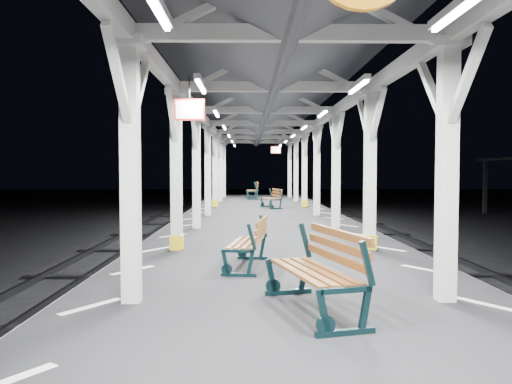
{
  "coord_description": "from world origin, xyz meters",
  "views": [
    {
      "loc": [
        -0.52,
        -8.28,
        2.68
      ],
      "look_at": [
        -0.35,
        2.48,
        2.2
      ],
      "focal_mm": 35.0,
      "sensor_mm": 36.0,
      "label": 1
    }
  ],
  "objects_px": {
    "bench_mid": "(251,241)",
    "bench_far": "(273,198)",
    "bench_extra": "(254,190)",
    "bench_near": "(321,268)"
  },
  "relations": [
    {
      "from": "bench_mid",
      "to": "bench_far",
      "type": "xyz_separation_m",
      "value": [
        1.04,
        13.35,
        -0.0
      ]
    },
    {
      "from": "bench_far",
      "to": "bench_extra",
      "type": "distance_m",
      "value": 6.76
    },
    {
      "from": "bench_near",
      "to": "bench_mid",
      "type": "bearing_deg",
      "value": 92.11
    },
    {
      "from": "bench_near",
      "to": "bench_mid",
      "type": "distance_m",
      "value": 2.79
    },
    {
      "from": "bench_mid",
      "to": "bench_near",
      "type": "bearing_deg",
      "value": -64.47
    },
    {
      "from": "bench_near",
      "to": "bench_far",
      "type": "relative_size",
      "value": 1.15
    },
    {
      "from": "bench_near",
      "to": "bench_mid",
      "type": "xyz_separation_m",
      "value": [
        -0.81,
        2.67,
        -0.07
      ]
    },
    {
      "from": "bench_mid",
      "to": "bench_extra",
      "type": "bearing_deg",
      "value": 97.84
    },
    {
      "from": "bench_mid",
      "to": "bench_far",
      "type": "relative_size",
      "value": 0.99
    },
    {
      "from": "bench_mid",
      "to": "bench_far",
      "type": "bearing_deg",
      "value": 94.16
    }
  ]
}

